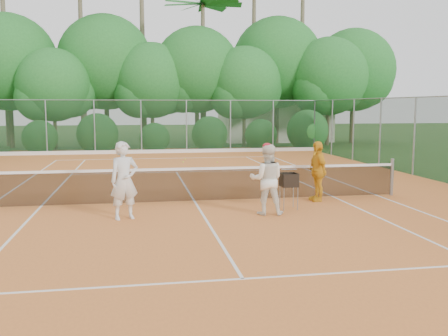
# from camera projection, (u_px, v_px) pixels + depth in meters

# --- Properties ---
(ground) EXTENTS (120.00, 120.00, 0.00)m
(ground) POSITION_uv_depth(u_px,v_px,m) (195.00, 202.00, 13.95)
(ground) COLOR #234619
(ground) RESTS_ON ground
(clay_court) EXTENTS (18.00, 36.00, 0.02)m
(clay_court) POSITION_uv_depth(u_px,v_px,m) (195.00, 202.00, 13.94)
(clay_court) COLOR orange
(clay_court) RESTS_ON ground
(club_building) EXTENTS (8.00, 5.00, 3.00)m
(club_building) POSITION_uv_depth(u_px,v_px,m) (274.00, 121.00, 38.77)
(club_building) COLOR beige
(club_building) RESTS_ON ground
(tennis_net) EXTENTS (11.97, 0.10, 1.10)m
(tennis_net) POSITION_uv_depth(u_px,v_px,m) (195.00, 183.00, 13.88)
(tennis_net) COLOR gray
(tennis_net) RESTS_ON clay_court
(player_white) EXTENTS (0.77, 0.63, 1.84)m
(player_white) POSITION_uv_depth(u_px,v_px,m) (124.00, 181.00, 11.68)
(player_white) COLOR silver
(player_white) RESTS_ON clay_court
(player_center_grp) EXTENTS (0.97, 0.83, 1.76)m
(player_center_grp) POSITION_uv_depth(u_px,v_px,m) (267.00, 179.00, 12.21)
(player_center_grp) COLOR white
(player_center_grp) RESTS_ON clay_court
(player_yellow) EXTENTS (0.46, 1.01, 1.68)m
(player_yellow) POSITION_uv_depth(u_px,v_px,m) (317.00, 171.00, 13.97)
(player_yellow) COLOR gold
(player_yellow) RESTS_ON clay_court
(ball_hopper) EXTENTS (0.41, 0.41, 0.94)m
(ball_hopper) POSITION_uv_depth(u_px,v_px,m) (289.00, 181.00, 12.85)
(ball_hopper) COLOR gray
(ball_hopper) RESTS_ON clay_court
(stray_ball_a) EXTENTS (0.07, 0.07, 0.07)m
(stray_ball_a) POSITION_uv_depth(u_px,v_px,m) (185.00, 159.00, 24.95)
(stray_ball_a) COLOR #C7D230
(stray_ball_a) RESTS_ON clay_court
(stray_ball_b) EXTENTS (0.07, 0.07, 0.07)m
(stray_ball_b) POSITION_uv_depth(u_px,v_px,m) (183.00, 162.00, 23.63)
(stray_ball_b) COLOR #BAD832
(stray_ball_b) RESTS_ON clay_court
(stray_ball_c) EXTENTS (0.07, 0.07, 0.07)m
(stray_ball_c) POSITION_uv_depth(u_px,v_px,m) (217.00, 162.00, 23.49)
(stray_ball_c) COLOR yellow
(stray_ball_c) RESTS_ON clay_court
(court_markings) EXTENTS (11.03, 23.83, 0.01)m
(court_markings) POSITION_uv_depth(u_px,v_px,m) (195.00, 201.00, 13.94)
(court_markings) COLOR white
(court_markings) RESTS_ON clay_court
(fence_back) EXTENTS (18.07, 0.07, 3.00)m
(fence_back) POSITION_uv_depth(u_px,v_px,m) (164.00, 127.00, 28.42)
(fence_back) COLOR #19381E
(fence_back) RESTS_ON clay_court
(tropical_treeline) EXTENTS (32.10, 8.49, 15.03)m
(tropical_treeline) POSITION_uv_depth(u_px,v_px,m) (180.00, 70.00, 33.33)
(tropical_treeline) COLOR brown
(tropical_treeline) RESTS_ON ground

